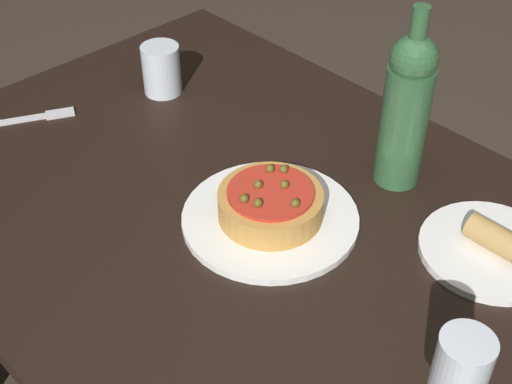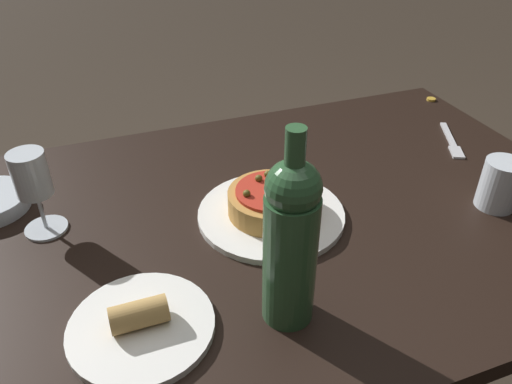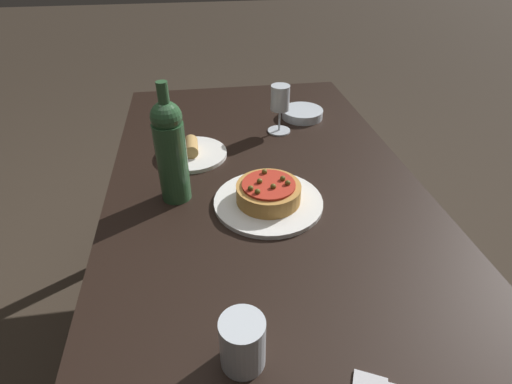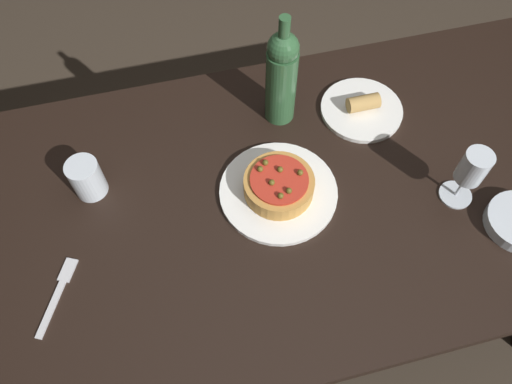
# 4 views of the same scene
# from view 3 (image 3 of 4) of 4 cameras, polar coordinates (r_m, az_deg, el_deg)

# --- Properties ---
(ground_plane) EXTENTS (14.00, 14.00, 0.00)m
(ground_plane) POSITION_cam_3_polar(r_m,az_deg,el_deg) (1.59, 0.93, -20.55)
(ground_plane) COLOR #382D23
(dining_table) EXTENTS (1.48, 0.84, 0.71)m
(dining_table) POSITION_cam_3_polar(r_m,az_deg,el_deg) (1.13, 1.23, -2.24)
(dining_table) COLOR black
(dining_table) RESTS_ON ground_plane
(dinner_plate) EXTENTS (0.27, 0.27, 0.01)m
(dinner_plate) POSITION_cam_3_polar(r_m,az_deg,el_deg) (1.00, 1.76, -1.41)
(dinner_plate) COLOR white
(dinner_plate) RESTS_ON dining_table
(pizza) EXTENTS (0.16, 0.16, 0.06)m
(pizza) POSITION_cam_3_polar(r_m,az_deg,el_deg) (0.99, 1.79, -0.00)
(pizza) COLOR #BC843D
(pizza) RESTS_ON dinner_plate
(wine_glass) EXTENTS (0.08, 0.08, 0.16)m
(wine_glass) POSITION_cam_3_polar(r_m,az_deg,el_deg) (1.31, 3.46, 12.85)
(wine_glass) COLOR silver
(wine_glass) RESTS_ON dining_table
(wine_bottle) EXTENTS (0.08, 0.08, 0.30)m
(wine_bottle) POSITION_cam_3_polar(r_m,az_deg,el_deg) (0.98, -12.09, 5.89)
(wine_bottle) COLOR #2D5633
(wine_bottle) RESTS_ON dining_table
(water_cup) EXTENTS (0.07, 0.07, 0.10)m
(water_cup) POSITION_cam_3_polar(r_m,az_deg,el_deg) (0.67, -1.94, -20.72)
(water_cup) COLOR silver
(water_cup) RESTS_ON dining_table
(side_bowl) EXTENTS (0.15, 0.15, 0.03)m
(side_bowl) POSITION_cam_3_polar(r_m,az_deg,el_deg) (1.46, 6.63, 11.09)
(side_bowl) COLOR silver
(side_bowl) RESTS_ON dining_table
(side_plate) EXTENTS (0.21, 0.21, 0.05)m
(side_plate) POSITION_cam_3_polar(r_m,az_deg,el_deg) (1.22, -9.14, 5.57)
(side_plate) COLOR white
(side_plate) RESTS_ON dining_table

